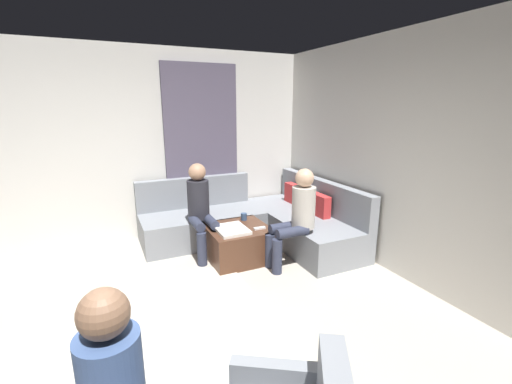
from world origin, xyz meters
TOP-DOWN VIEW (x-y plane):
  - wall_back at (0.00, 2.94)m, footprint 6.00×0.12m
  - wall_left at (-2.94, 0.00)m, footprint 0.12×6.00m
  - curtain_panel at (-2.84, 1.30)m, footprint 0.06×1.10m
  - area_rug at (-0.20, 0.10)m, footprint 2.60×2.20m
  - sectional_couch at (-2.08, 1.88)m, footprint 2.10×2.55m
  - ottoman at (-1.63, 1.37)m, footprint 0.76×0.76m
  - folded_blanket at (-1.53, 1.25)m, footprint 0.44×0.36m
  - coffee_mug at (-1.85, 1.55)m, footprint 0.08×0.08m
  - game_remote at (-1.45, 1.59)m, footprint 0.05×0.15m
  - person_on_couch_back at (-1.14, 1.93)m, footprint 0.30×0.60m
  - person_on_couch_side at (-1.93, 0.99)m, footprint 0.60×0.30m

SIDE VIEW (x-z plane):
  - area_rug at x=-0.20m, z-range 0.00..0.01m
  - ottoman at x=-1.63m, z-range 0.00..0.42m
  - sectional_couch at x=-2.08m, z-range -0.15..0.72m
  - game_remote at x=-1.45m, z-range 0.42..0.44m
  - folded_blanket at x=-1.53m, z-range 0.42..0.46m
  - coffee_mug at x=-1.85m, z-range 0.42..0.52m
  - person_on_couch_back at x=-1.14m, z-range 0.06..1.26m
  - person_on_couch_side at x=-1.93m, z-range 0.06..1.26m
  - curtain_panel at x=-2.84m, z-range 0.00..2.50m
  - wall_back at x=0.00m, z-range 0.00..2.70m
  - wall_left at x=-2.94m, z-range 0.00..2.70m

